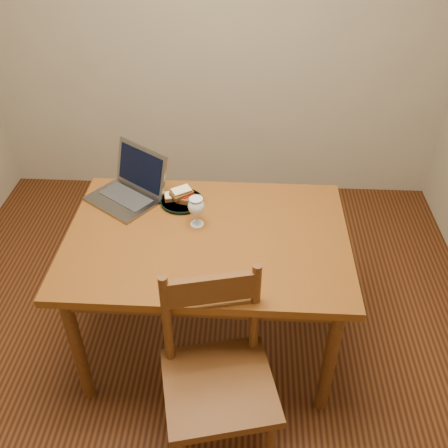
# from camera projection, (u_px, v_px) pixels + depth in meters

# --- Properties ---
(floor) EXTENTS (3.20, 3.20, 0.02)m
(floor) POSITION_uv_depth(u_px,v_px,m) (199.00, 348.00, 2.71)
(floor) COLOR black
(floor) RESTS_ON ground
(back_wall) EXTENTS (3.20, 0.02, 2.60)m
(back_wall) POSITION_uv_depth(u_px,v_px,m) (216.00, 13.00, 3.17)
(back_wall) COLOR gray
(back_wall) RESTS_ON floor
(table) EXTENTS (1.30, 0.90, 0.74)m
(table) POSITION_uv_depth(u_px,v_px,m) (207.00, 249.00, 2.35)
(table) COLOR #54310E
(table) RESTS_ON floor
(chair) EXTENTS (0.52, 0.51, 0.47)m
(chair) POSITION_uv_depth(u_px,v_px,m) (218.00, 372.00, 1.98)
(chair) COLOR #43240E
(chair) RESTS_ON floor
(plate) EXTENTS (0.21, 0.21, 0.02)m
(plate) POSITION_uv_depth(u_px,v_px,m) (182.00, 201.00, 2.49)
(plate) COLOR black
(plate) RESTS_ON table
(sandwich_cheese) EXTENTS (0.11, 0.08, 0.03)m
(sandwich_cheese) POSITION_uv_depth(u_px,v_px,m) (175.00, 196.00, 2.48)
(sandwich_cheese) COLOR #381E0C
(sandwich_cheese) RESTS_ON plate
(sandwich_tomato) EXTENTS (0.13, 0.10, 0.04)m
(sandwich_tomato) POSITION_uv_depth(u_px,v_px,m) (190.00, 198.00, 2.46)
(sandwich_tomato) COLOR #381E0C
(sandwich_tomato) RESTS_ON plate
(sandwich_top) EXTENTS (0.12, 0.12, 0.03)m
(sandwich_top) POSITION_uv_depth(u_px,v_px,m) (181.00, 193.00, 2.46)
(sandwich_top) COLOR #381E0C
(sandwich_top) RESTS_ON plate
(milk_glass) EXTENTS (0.08, 0.08, 0.15)m
(milk_glass) POSITION_uv_depth(u_px,v_px,m) (196.00, 212.00, 2.31)
(milk_glass) COLOR white
(milk_glass) RESTS_ON table
(laptop) EXTENTS (0.44, 0.44, 0.24)m
(laptop) POSITION_uv_depth(u_px,v_px,m) (131.00, 185.00, 2.51)
(laptop) COLOR slate
(laptop) RESTS_ON table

